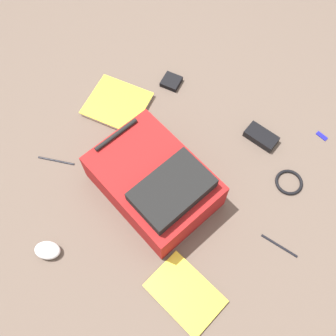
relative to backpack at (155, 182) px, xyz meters
name	(u,v)px	position (x,y,z in m)	size (l,w,h in m)	color
ground_plane	(176,181)	(0.08, -0.04, -0.08)	(3.41, 3.41, 0.00)	brown
backpack	(155,182)	(0.00, 0.00, 0.00)	(0.43, 0.51, 0.20)	maroon
book_red	(117,104)	(0.26, 0.34, -0.07)	(0.24, 0.26, 0.02)	silver
book_comic	(185,293)	(-0.27, -0.27, -0.08)	(0.22, 0.28, 0.01)	silver
computer_mouse	(48,250)	(-0.38, 0.21, -0.06)	(0.06, 0.09, 0.04)	silver
cable_coil	(289,182)	(0.28, -0.42, -0.08)	(0.11, 0.11, 0.01)	black
power_brick	(261,137)	(0.40, -0.25, -0.07)	(0.07, 0.13, 0.03)	black
pen_black	(279,245)	(0.04, -0.49, -0.08)	(0.01, 0.01, 0.14)	black
pen_blue	(56,160)	(-0.08, 0.40, -0.08)	(0.01, 0.01, 0.15)	black
earbud_pouch	(171,82)	(0.47, 0.20, -0.07)	(0.08, 0.08, 0.02)	black
usb_stick	(322,136)	(0.54, -0.46, -0.08)	(0.02, 0.05, 0.01)	#191999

